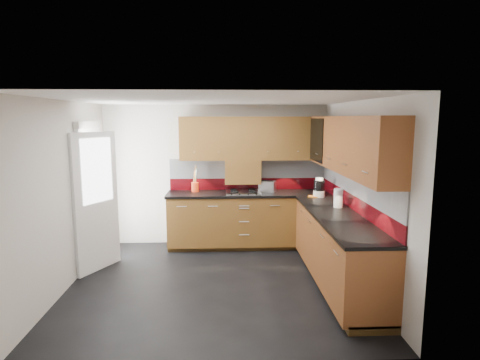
{
  "coord_description": "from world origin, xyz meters",
  "views": [
    {
      "loc": [
        0.1,
        -5.09,
        2.18
      ],
      "look_at": [
        0.36,
        0.65,
        1.29
      ],
      "focal_mm": 30.0,
      "sensor_mm": 36.0,
      "label": 1
    }
  ],
  "objects_px": {
    "toaster": "(267,186)",
    "food_processor": "(319,188)",
    "gas_hob": "(243,192)",
    "utensil_pot": "(195,186)"
  },
  "relations": [
    {
      "from": "utensil_pot",
      "to": "toaster",
      "type": "height_order",
      "value": "utensil_pot"
    },
    {
      "from": "gas_hob",
      "to": "utensil_pot",
      "type": "relative_size",
      "value": 1.28
    },
    {
      "from": "gas_hob",
      "to": "toaster",
      "type": "distance_m",
      "value": 0.43
    },
    {
      "from": "food_processor",
      "to": "toaster",
      "type": "bearing_deg",
      "value": 148.72
    },
    {
      "from": "utensil_pot",
      "to": "food_processor",
      "type": "xyz_separation_m",
      "value": [
        1.99,
        -0.55,
        0.04
      ]
    },
    {
      "from": "utensil_pot",
      "to": "food_processor",
      "type": "distance_m",
      "value": 2.06
    },
    {
      "from": "utensil_pot",
      "to": "toaster",
      "type": "xyz_separation_m",
      "value": [
        1.22,
        -0.08,
        -0.01
      ]
    },
    {
      "from": "toaster",
      "to": "food_processor",
      "type": "xyz_separation_m",
      "value": [
        0.77,
        -0.47,
        0.05
      ]
    },
    {
      "from": "gas_hob",
      "to": "food_processor",
      "type": "height_order",
      "value": "food_processor"
    },
    {
      "from": "gas_hob",
      "to": "toaster",
      "type": "bearing_deg",
      "value": 10.73
    }
  ]
}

